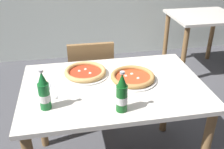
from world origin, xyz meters
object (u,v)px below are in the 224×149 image
at_px(dining_table_main, 113,99).
at_px(dining_table_background, 202,27).
at_px(beer_bottle_left, 44,93).
at_px(pizza_margherita_near, 133,77).
at_px(pizza_marinara_far, 85,72).
at_px(chair_behind_table, 91,77).
at_px(napkin_with_cutlery, 51,91).
at_px(beer_bottle_center, 122,95).

height_order(dining_table_main, dining_table_background, same).
xyz_separation_m(dining_table_background, beer_bottle_left, (-1.84, -1.63, 0.26)).
xyz_separation_m(pizza_margherita_near, pizza_marinara_far, (-0.31, 0.13, 0.00)).
bearing_deg(chair_behind_table, beer_bottle_left, 67.57).
bearing_deg(dining_table_background, napkin_with_cutlery, -141.27).
height_order(chair_behind_table, dining_table_background, chair_behind_table).
distance_m(dining_table_background, pizza_margherita_near, 1.91).
height_order(beer_bottle_left, napkin_with_cutlery, beer_bottle_left).
relative_size(chair_behind_table, napkin_with_cutlery, 4.47).
bearing_deg(chair_behind_table, beer_bottle_center, 95.87).
distance_m(dining_table_main, pizza_margherita_near, 0.20).
bearing_deg(chair_behind_table, napkin_with_cutlery, 63.76).
xyz_separation_m(chair_behind_table, beer_bottle_center, (0.08, -0.89, 0.37)).
bearing_deg(napkin_with_cutlery, dining_table_main, 1.02).
height_order(dining_table_main, pizza_margherita_near, pizza_margherita_near).
distance_m(chair_behind_table, pizza_marinara_far, 0.53).
height_order(pizza_margherita_near, napkin_with_cutlery, pizza_margherita_near).
xyz_separation_m(chair_behind_table, napkin_with_cutlery, (-0.31, -0.62, 0.27)).
bearing_deg(pizza_margherita_near, pizza_marinara_far, 157.20).
bearing_deg(napkin_with_cutlery, pizza_margherita_near, 4.69).
xyz_separation_m(dining_table_main, beer_bottle_left, (-0.43, -0.19, 0.22)).
bearing_deg(chair_behind_table, dining_table_background, -150.42).
distance_m(chair_behind_table, pizza_margherita_near, 0.68).
distance_m(dining_table_background, beer_bottle_center, 2.25).
xyz_separation_m(dining_table_main, chair_behind_table, (-0.09, 0.61, -0.15)).
bearing_deg(beer_bottle_left, pizza_marinara_far, 53.81).
xyz_separation_m(chair_behind_table, dining_table_background, (1.50, 0.84, 0.11)).
height_order(dining_table_main, beer_bottle_left, beer_bottle_left).
bearing_deg(beer_bottle_left, chair_behind_table, 67.13).
xyz_separation_m(chair_behind_table, pizza_margherita_near, (0.23, -0.57, 0.29)).
height_order(chair_behind_table, beer_bottle_left, beer_bottle_left).
bearing_deg(dining_table_main, napkin_with_cutlery, -178.98).
bearing_deg(dining_table_background, pizza_margherita_near, -132.02).
relative_size(pizza_margherita_near, beer_bottle_left, 1.33).
bearing_deg(pizza_marinara_far, dining_table_background, 39.00).
relative_size(dining_table_main, pizza_margherita_near, 3.66).
xyz_separation_m(pizza_marinara_far, beer_bottle_left, (-0.26, -0.35, 0.08)).
distance_m(chair_behind_table, dining_table_background, 1.72).
relative_size(dining_table_background, beer_bottle_left, 3.24).
bearing_deg(dining_table_background, dining_table_main, -134.27).
xyz_separation_m(pizza_margherita_near, beer_bottle_center, (-0.15, -0.32, 0.08)).
xyz_separation_m(pizza_margherita_near, napkin_with_cutlery, (-0.54, -0.04, -0.02)).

